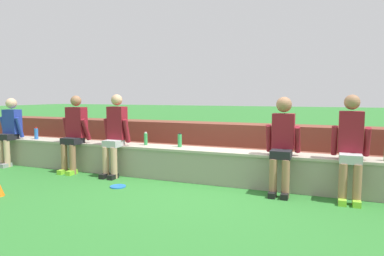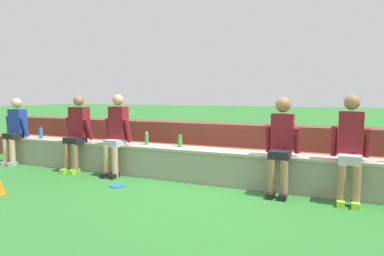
{
  "view_description": "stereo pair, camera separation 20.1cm",
  "coord_description": "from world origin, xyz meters",
  "px_view_note": "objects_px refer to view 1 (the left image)",
  "views": [
    {
      "loc": [
        1.66,
        -5.11,
        1.44
      ],
      "look_at": [
        -0.47,
        0.22,
        0.89
      ],
      "focal_mm": 32.03,
      "sensor_mm": 36.0,
      "label": 1
    },
    {
      "loc": [
        1.85,
        -5.03,
        1.44
      ],
      "look_at": [
        -0.47,
        0.22,
        0.89
      ],
      "focal_mm": 32.03,
      "sensor_mm": 36.0,
      "label": 2
    }
  ],
  "objects_px": {
    "person_center": "(115,133)",
    "water_bottle_center_gap": "(36,134)",
    "person_right_of_center": "(282,141)",
    "person_left_of_center": "(74,131)",
    "frisbee": "(118,186)",
    "person_far_left": "(10,129)",
    "water_bottle_mid_left": "(180,140)",
    "water_bottle_mid_right": "(146,139)",
    "person_far_right": "(351,144)"
  },
  "relations": [
    {
      "from": "person_far_left",
      "to": "person_center",
      "type": "relative_size",
      "value": 0.95
    },
    {
      "from": "person_far_right",
      "to": "water_bottle_center_gap",
      "type": "bearing_deg",
      "value": 178.24
    },
    {
      "from": "person_left_of_center",
      "to": "water_bottle_mid_right",
      "type": "distance_m",
      "value": 1.39
    },
    {
      "from": "water_bottle_center_gap",
      "to": "person_center",
      "type": "bearing_deg",
      "value": -5.12
    },
    {
      "from": "person_far_left",
      "to": "frisbee",
      "type": "xyz_separation_m",
      "value": [
        3.03,
        -0.63,
        -0.74
      ]
    },
    {
      "from": "person_left_of_center",
      "to": "person_right_of_center",
      "type": "relative_size",
      "value": 1.01
    },
    {
      "from": "person_left_of_center",
      "to": "water_bottle_center_gap",
      "type": "relative_size",
      "value": 5.94
    },
    {
      "from": "person_far_right",
      "to": "water_bottle_mid_right",
      "type": "bearing_deg",
      "value": 175.18
    },
    {
      "from": "person_far_right",
      "to": "water_bottle_center_gap",
      "type": "relative_size",
      "value": 6.01
    },
    {
      "from": "person_left_of_center",
      "to": "water_bottle_mid_right",
      "type": "bearing_deg",
      "value": 12.04
    },
    {
      "from": "person_right_of_center",
      "to": "water_bottle_mid_right",
      "type": "bearing_deg",
      "value": 173.44
    },
    {
      "from": "person_right_of_center",
      "to": "water_bottle_center_gap",
      "type": "relative_size",
      "value": 5.87
    },
    {
      "from": "person_center",
      "to": "person_far_right",
      "type": "distance_m",
      "value": 3.81
    },
    {
      "from": "person_right_of_center",
      "to": "water_bottle_center_gap",
      "type": "xyz_separation_m",
      "value": [
        -4.94,
        0.18,
        -0.11
      ]
    },
    {
      "from": "person_center",
      "to": "person_left_of_center",
      "type": "bearing_deg",
      "value": -179.75
    },
    {
      "from": "person_far_left",
      "to": "person_center",
      "type": "height_order",
      "value": "person_center"
    },
    {
      "from": "person_left_of_center",
      "to": "water_bottle_mid_left",
      "type": "bearing_deg",
      "value": 8.11
    },
    {
      "from": "person_center",
      "to": "water_bottle_center_gap",
      "type": "xyz_separation_m",
      "value": [
        -2.04,
        0.18,
        -0.12
      ]
    },
    {
      "from": "person_right_of_center",
      "to": "person_far_right",
      "type": "height_order",
      "value": "person_far_right"
    },
    {
      "from": "person_center",
      "to": "person_right_of_center",
      "type": "relative_size",
      "value": 1.03
    },
    {
      "from": "person_far_left",
      "to": "water_bottle_mid_left",
      "type": "xyz_separation_m",
      "value": [
        3.7,
        0.29,
        -0.09
      ]
    },
    {
      "from": "person_far_right",
      "to": "frisbee",
      "type": "distance_m",
      "value": 3.49
    },
    {
      "from": "person_left_of_center",
      "to": "water_bottle_mid_left",
      "type": "xyz_separation_m",
      "value": [
        2.03,
        0.29,
        -0.11
      ]
    },
    {
      "from": "person_far_right",
      "to": "water_bottle_mid_left",
      "type": "bearing_deg",
      "value": 173.98
    },
    {
      "from": "water_bottle_mid_right",
      "to": "frisbee",
      "type": "relative_size",
      "value": 0.95
    },
    {
      "from": "frisbee",
      "to": "water_bottle_mid_right",
      "type": "bearing_deg",
      "value": 90.4
    },
    {
      "from": "person_left_of_center",
      "to": "frisbee",
      "type": "height_order",
      "value": "person_left_of_center"
    },
    {
      "from": "person_left_of_center",
      "to": "person_right_of_center",
      "type": "bearing_deg",
      "value": 0.14
    },
    {
      "from": "person_far_left",
      "to": "person_right_of_center",
      "type": "relative_size",
      "value": 0.97
    },
    {
      "from": "person_left_of_center",
      "to": "person_far_right",
      "type": "xyz_separation_m",
      "value": [
        4.71,
        0.01,
        0.0
      ]
    },
    {
      "from": "water_bottle_mid_right",
      "to": "frisbee",
      "type": "bearing_deg",
      "value": -89.6
    },
    {
      "from": "person_center",
      "to": "person_right_of_center",
      "type": "distance_m",
      "value": 2.9
    },
    {
      "from": "person_right_of_center",
      "to": "water_bottle_mid_left",
      "type": "distance_m",
      "value": 1.79
    },
    {
      "from": "person_far_right",
      "to": "water_bottle_center_gap",
      "type": "height_order",
      "value": "person_far_right"
    },
    {
      "from": "person_center",
      "to": "frisbee",
      "type": "relative_size",
      "value": 5.9
    },
    {
      "from": "water_bottle_mid_left",
      "to": "frisbee",
      "type": "xyz_separation_m",
      "value": [
        -0.67,
        -0.91,
        -0.65
      ]
    },
    {
      "from": "person_far_right",
      "to": "water_bottle_mid_right",
      "type": "height_order",
      "value": "person_far_right"
    },
    {
      "from": "person_far_left",
      "to": "water_bottle_center_gap",
      "type": "distance_m",
      "value": 0.56
    },
    {
      "from": "person_right_of_center",
      "to": "frisbee",
      "type": "distance_m",
      "value": 2.63
    },
    {
      "from": "water_bottle_center_gap",
      "to": "water_bottle_mid_right",
      "type": "distance_m",
      "value": 2.5
    },
    {
      "from": "person_right_of_center",
      "to": "water_bottle_center_gap",
      "type": "distance_m",
      "value": 4.94
    },
    {
      "from": "person_far_left",
      "to": "water_bottle_mid_left",
      "type": "relative_size",
      "value": 5.7
    },
    {
      "from": "person_center",
      "to": "water_bottle_center_gap",
      "type": "distance_m",
      "value": 2.05
    },
    {
      "from": "water_bottle_mid_left",
      "to": "frisbee",
      "type": "relative_size",
      "value": 0.98
    },
    {
      "from": "person_far_left",
      "to": "person_left_of_center",
      "type": "relative_size",
      "value": 0.96
    },
    {
      "from": "water_bottle_mid_right",
      "to": "person_center",
      "type": "bearing_deg",
      "value": -147.99
    },
    {
      "from": "person_far_left",
      "to": "water_bottle_mid_right",
      "type": "relative_size",
      "value": 5.89
    },
    {
      "from": "water_bottle_mid_left",
      "to": "person_right_of_center",
      "type": "bearing_deg",
      "value": -9.02
    },
    {
      "from": "person_far_right",
      "to": "water_bottle_mid_right",
      "type": "xyz_separation_m",
      "value": [
        -3.35,
        0.28,
        -0.12
      ]
    },
    {
      "from": "person_right_of_center",
      "to": "person_left_of_center",
      "type": "bearing_deg",
      "value": -179.86
    }
  ]
}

